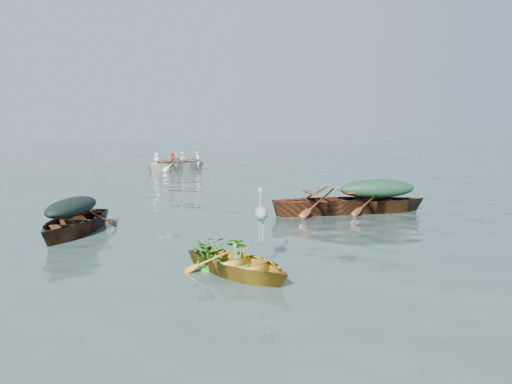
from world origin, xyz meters
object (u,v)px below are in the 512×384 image
at_px(green_tarp_boat, 377,212).
at_px(heron, 261,221).
at_px(rowed_boat, 178,171).
at_px(dark_covered_boat, 73,234).
at_px(open_wooden_boat, 328,214).
at_px(yellow_dinghy, 239,275).

bearing_deg(green_tarp_boat, heron, 138.30).
bearing_deg(rowed_boat, dark_covered_boat, 148.58).
bearing_deg(green_tarp_boat, dark_covered_boat, 100.28).
distance_m(rowed_boat, heron, 18.60).
height_order(dark_covered_boat, open_wooden_boat, open_wooden_boat).
distance_m(dark_covered_boat, green_tarp_boat, 7.99).
height_order(yellow_dinghy, rowed_boat, rowed_boat).
bearing_deg(heron, yellow_dinghy, -174.81).
relative_size(dark_covered_boat, rowed_boat, 0.82).
relative_size(dark_covered_boat, heron, 3.97).
bearing_deg(open_wooden_boat, green_tarp_boat, -93.90).
bearing_deg(yellow_dinghy, green_tarp_boat, 14.46).
relative_size(open_wooden_boat, heron, 4.63).
relative_size(yellow_dinghy, green_tarp_boat, 0.68).
relative_size(dark_covered_boat, green_tarp_boat, 0.92).
bearing_deg(open_wooden_boat, yellow_dinghy, 143.65).
distance_m(open_wooden_boat, rowed_boat, 14.28).
bearing_deg(yellow_dinghy, heron, 5.19).
relative_size(green_tarp_boat, open_wooden_boat, 0.93).
xyz_separation_m(green_tarp_boat, open_wooden_boat, (-1.42, -0.15, 0.00)).
bearing_deg(rowed_boat, green_tarp_boat, 179.13).
bearing_deg(dark_covered_boat, open_wooden_boat, 28.31).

